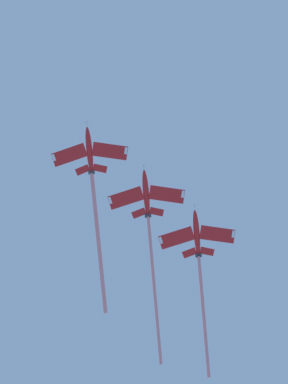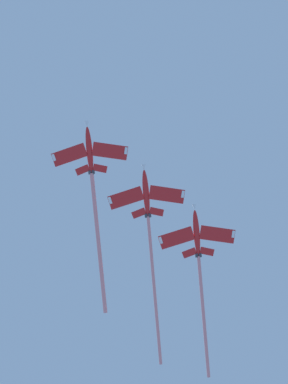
% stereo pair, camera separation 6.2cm
% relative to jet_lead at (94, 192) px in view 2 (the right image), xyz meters
% --- Properties ---
extents(jet_lead, '(38.64, 33.54, 16.54)m').
position_rel_jet_lead_xyz_m(jet_lead, '(0.00, 0.00, 0.00)').
color(jet_lead, red).
extents(jet_second, '(39.85, 34.13, 18.10)m').
position_rel_jet_lead_xyz_m(jet_second, '(1.16, 16.29, -4.32)').
color(jet_second, red).
extents(jet_third, '(35.06, 30.51, 15.28)m').
position_rel_jet_lead_xyz_m(jet_third, '(0.77, 31.93, -6.78)').
color(jet_third, red).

